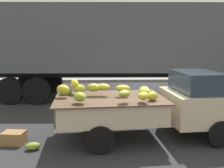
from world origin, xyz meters
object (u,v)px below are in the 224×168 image
(pickup_truck, at_px, (180,103))
(semi_trailer, at_px, (124,41))
(produce_crate, at_px, (14,138))
(fallen_banana_bunch_near_tailgate, at_px, (33,146))

(pickup_truck, distance_m, semi_trailer, 4.99)
(pickup_truck, distance_m, produce_crate, 4.26)
(semi_trailer, distance_m, fallen_banana_bunch_near_tailgate, 6.38)
(pickup_truck, xyz_separation_m, produce_crate, (-4.18, -0.41, -0.73))
(pickup_truck, height_order, fallen_banana_bunch_near_tailgate, pickup_truck)
(pickup_truck, bearing_deg, produce_crate, -179.57)
(semi_trailer, distance_m, produce_crate, 6.31)
(fallen_banana_bunch_near_tailgate, bearing_deg, produce_crate, 147.34)
(pickup_truck, height_order, semi_trailer, semi_trailer)
(pickup_truck, relative_size, produce_crate, 9.42)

